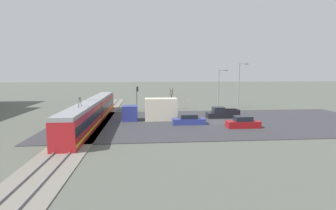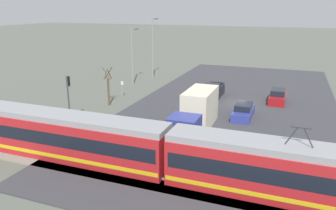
# 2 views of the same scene
# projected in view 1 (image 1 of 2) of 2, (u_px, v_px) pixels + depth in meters

# --- Properties ---
(ground_plane) EXTENTS (320.00, 320.00, 0.00)m
(ground_plane) POSITION_uv_depth(u_px,v_px,m) (219.00, 122.00, 40.31)
(ground_plane) COLOR #565B51
(road_surface) EXTENTS (22.40, 49.60, 0.08)m
(road_surface) POSITION_uv_depth(u_px,v_px,m) (219.00, 122.00, 40.30)
(road_surface) COLOR #38383D
(road_surface) RESTS_ON ground
(rail_bed) EXTENTS (68.76, 4.40, 0.22)m
(rail_bed) POSITION_uv_depth(u_px,v_px,m) (92.00, 124.00, 38.57)
(rail_bed) COLOR gray
(rail_bed) RESTS_ON ground
(light_rail_tram) EXTENTS (31.12, 2.60, 4.52)m
(light_rail_tram) POSITION_uv_depth(u_px,v_px,m) (93.00, 111.00, 39.62)
(light_rail_tram) COLOR #B21E23
(light_rail_tram) RESTS_ON ground
(box_truck) EXTENTS (2.45, 8.54, 3.47)m
(box_truck) POSITION_uv_depth(u_px,v_px,m) (153.00, 110.00, 41.17)
(box_truck) COLOR navy
(box_truck) RESTS_ON ground
(pickup_truck) EXTENTS (2.03, 5.32, 1.83)m
(pickup_truck) POSITION_uv_depth(u_px,v_px,m) (222.00, 114.00, 43.50)
(pickup_truck) COLOR black
(pickup_truck) RESTS_ON ground
(sedan_car_0) EXTENTS (1.81, 4.47, 1.57)m
(sedan_car_0) POSITION_uv_depth(u_px,v_px,m) (243.00, 123.00, 35.90)
(sedan_car_0) COLOR maroon
(sedan_car_0) RESTS_ON ground
(sedan_car_1) EXTENTS (1.82, 4.73, 1.45)m
(sedan_car_1) POSITION_uv_depth(u_px,v_px,m) (189.00, 120.00, 38.21)
(sedan_car_1) COLOR navy
(sedan_car_1) RESTS_ON ground
(traffic_light_pole) EXTENTS (0.28, 0.47, 4.72)m
(traffic_light_pole) POSITION_uv_depth(u_px,v_px,m) (137.00, 95.00, 52.52)
(traffic_light_pole) COLOR #47474C
(traffic_light_pole) RESTS_ON ground
(street_tree) EXTENTS (1.08, 0.89, 4.53)m
(street_tree) POSITION_uv_depth(u_px,v_px,m) (171.00, 100.00, 53.09)
(street_tree) COLOR brown
(street_tree) RESTS_ON ground
(street_lamp_near_crossing) EXTENTS (0.36, 1.95, 8.12)m
(street_lamp_near_crossing) POSITION_uv_depth(u_px,v_px,m) (220.00, 86.00, 55.77)
(street_lamp_near_crossing) COLOR gray
(street_lamp_near_crossing) RESTS_ON ground
(street_lamp_mid_block) EXTENTS (0.36, 1.95, 9.44)m
(street_lamp_mid_block) POSITION_uv_depth(u_px,v_px,m) (240.00, 83.00, 54.50)
(street_lamp_mid_block) COLOR gray
(street_lamp_mid_block) RESTS_ON ground
(no_parking_sign) EXTENTS (0.32, 0.08, 2.08)m
(no_parking_sign) POSITION_uv_depth(u_px,v_px,m) (188.00, 103.00, 53.62)
(no_parking_sign) COLOR gray
(no_parking_sign) RESTS_ON ground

